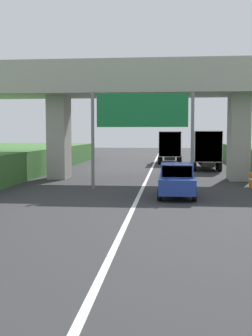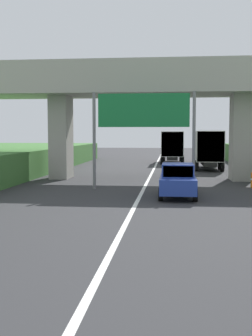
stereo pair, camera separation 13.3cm
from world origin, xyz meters
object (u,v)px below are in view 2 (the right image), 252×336
overhead_highway_sign (143,117)px  truck_green (207,148)px  truck_red (172,145)px  car_blue (178,181)px

overhead_highway_sign → truck_green: size_ratio=0.81×
overhead_highway_sign → truck_red: 23.00m
truck_red → car_blue: bearing=-89.4°
car_blue → truck_red: bearing=90.6°
overhead_highway_sign → truck_red: bearing=85.8°
truck_red → truck_green: size_ratio=1.00×
overhead_highway_sign → car_blue: overhead_highway_sign is taller
truck_green → car_blue: size_ratio=1.78×
overhead_highway_sign → truck_red: overhead_highway_sign is taller
truck_red → car_blue: 25.67m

